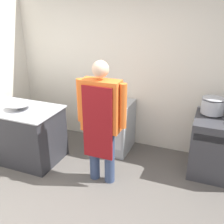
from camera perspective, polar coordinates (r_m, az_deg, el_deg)
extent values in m
plane|color=#5B5651|center=(3.36, -10.02, -21.89)|extent=(14.00, 14.00, 0.00)
cube|color=silver|center=(4.43, 3.16, 9.51)|extent=(8.00, 0.05, 2.70)
cube|color=#2D2D33|center=(4.43, -19.09, -4.53)|extent=(1.23, 0.74, 0.84)
cube|color=#B2B5BC|center=(4.26, -19.81, 0.66)|extent=(1.28, 0.77, 0.02)
cube|color=#38383D|center=(4.12, 22.36, -6.99)|extent=(0.78, 0.74, 0.86)
cube|color=#B2B5BC|center=(3.68, 22.87, -5.78)|extent=(0.71, 0.03, 0.10)
cube|color=#A8ADB2|center=(4.45, 0.33, -3.07)|extent=(0.59, 0.62, 0.85)
cube|color=silver|center=(4.18, -1.21, -4.19)|extent=(0.50, 0.02, 0.59)
cylinder|color=#38476B|center=(3.73, -3.84, -9.02)|extent=(0.14, 0.14, 0.79)
cylinder|color=#38476B|center=(3.64, -0.54, -9.74)|extent=(0.14, 0.14, 0.79)
cube|color=orange|center=(3.36, -2.39, 1.38)|extent=(0.51, 0.22, 0.68)
cube|color=maroon|center=(3.33, -3.19, -2.60)|extent=(0.41, 0.02, 0.98)
cylinder|color=orange|center=(3.47, -6.92, 2.56)|extent=(0.09, 0.09, 0.58)
cylinder|color=orange|center=(3.24, 2.44, 1.24)|extent=(0.09, 0.09, 0.58)
sphere|color=beige|center=(3.22, -2.53, 9.34)|extent=(0.21, 0.21, 0.21)
cone|color=#B2B5BC|center=(4.20, -19.51, 1.16)|extent=(0.38, 0.38, 0.08)
cylinder|color=#B2B5BC|center=(4.01, 21.06, 1.14)|extent=(0.32, 0.32, 0.20)
ellipsoid|color=#B2B5BC|center=(3.97, 21.30, 2.82)|extent=(0.31, 0.31, 0.06)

